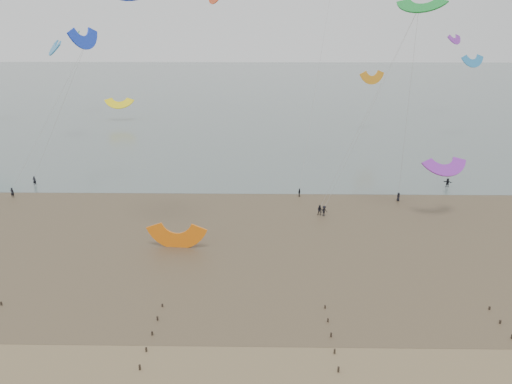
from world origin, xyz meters
TOP-DOWN VIEW (x-y plane):
  - ground at (0.00, 0.00)m, footprint 500.00×500.00m
  - sea_and_shore at (-4.08, 34.40)m, footprint 500.00×665.00m
  - kitesurfer_lead at (-47.81, 47.52)m, footprint 0.68×0.46m
  - kitesurfers at (15.27, 46.88)m, footprint 105.79×16.38m
  - grounded_kite at (-14.88, 27.26)m, footprint 7.52×6.11m
  - kites_airborne at (-13.40, 90.04)m, footprint 230.88×118.57m

SIDE VIEW (x-z plane):
  - ground at x=0.00m, z-range 0.00..0.00m
  - grounded_kite at x=-14.88m, z-range -1.94..1.94m
  - sea_and_shore at x=-4.08m, z-range -0.01..0.02m
  - kitesurfers at x=15.27m, z-range -0.05..1.75m
  - kitesurfer_lead at x=-47.81m, z-range 0.00..1.82m
  - kites_airborne at x=-13.40m, z-range -0.40..44.69m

